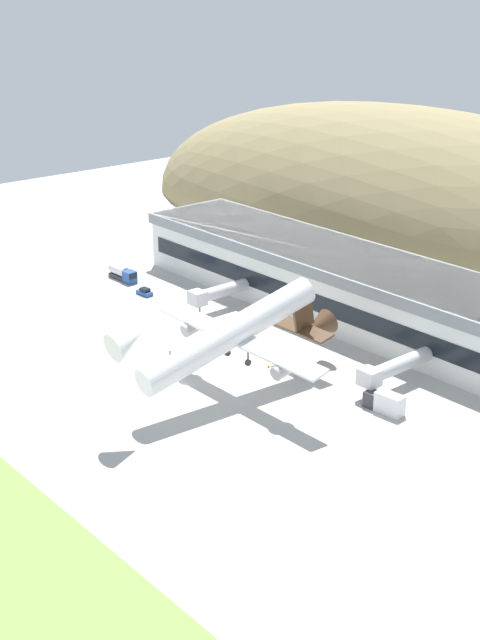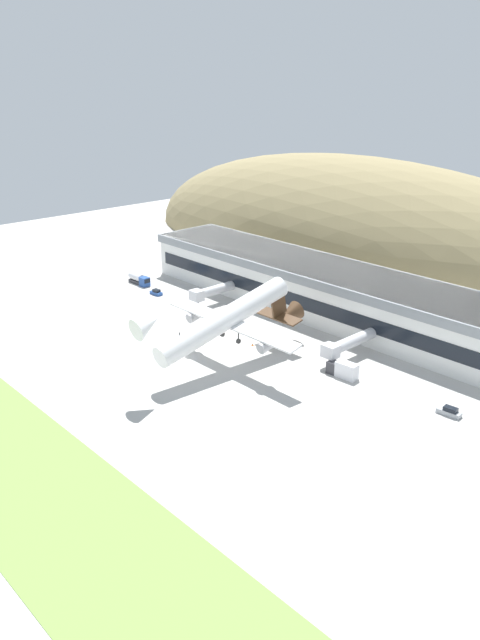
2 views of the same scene
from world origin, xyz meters
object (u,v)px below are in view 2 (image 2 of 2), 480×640
Objects in this scene: service_car_1 at (156,292)px; fuel_truck at (343,370)px; service_car_0 at (449,412)px; jetway_0 at (210,291)px; traffic_cone_0 at (253,344)px; jetway_1 at (347,344)px; cargo_airplane at (228,320)px; terminal_building at (325,287)px; box_truck at (139,279)px.

service_car_1 is 70.26m from fuel_truck.
service_car_0 is 1.17× the size of service_car_1.
jetway_0 is 30.26m from traffic_cone_0.
traffic_cone_0 is (-48.39, -4.46, -0.42)m from service_car_0.
jetway_0 is at bearing 178.74° from jetway_1.
cargo_airplane is at bearing -18.15° from service_car_1.
jetway_0 is at bearing 175.24° from service_car_0.
cargo_airplane is 52.85m from service_car_1.
terminal_building is at bearing 29.73° from service_car_1.
jetway_1 is at bearing 25.97° from traffic_cone_0.
service_car_0 is (28.33, -5.30, -3.29)m from jetway_1.
jetway_0 is (-25.00, -18.49, -3.25)m from terminal_building.
jetway_0 is at bearing 145.31° from cargo_airplane.
jetway_1 reaches higher than traffic_cone_0.
jetway_1 is at bearing 1.98° from box_truck.
service_car_1 is 6.84× the size of traffic_cone_0.
jetway_0 reaches higher than fuel_truck.
jetway_0 is at bearing 18.33° from service_car_1.
service_car_0 is at bearing 5.27° from traffic_cone_0.
cargo_airplane is 5.48× the size of box_truck.
jetway_1 is 22.62m from traffic_cone_0.
box_truck is at bearing 163.36° from cargo_airplane.
box_truck is at bearing 172.95° from traffic_cone_0.
traffic_cone_0 is (57.32, -7.09, -1.24)m from box_truck.
service_car_0 is at bearing -0.33° from service_car_1.
terminal_building reaches higher than jetway_0.
box_truck is at bearing -157.74° from terminal_building.
cargo_airplane is at bearing -160.70° from service_car_0.
jetway_0 is 53.34m from fuel_truck.
cargo_airplane is 9.95× the size of service_car_0.
fuel_truck is at bearing 6.18° from traffic_cone_0.
jetway_1 is 29.01m from service_car_0.
service_car_0 reaches higher than traffic_cone_0.
service_car_1 is (-42.55, -24.31, -6.56)m from terminal_building.
terminal_building is at bearing 36.49° from jetway_0.
fuel_truck is at bearing -43.94° from terminal_building.
terminal_building is 13.99× the size of box_truck.
traffic_cone_0 is at bearing 108.61° from cargo_airplane.
traffic_cone_0 is at bearing -6.27° from service_car_1.
cargo_airplane is at bearing -71.39° from traffic_cone_0.
service_car_1 is at bearing 161.85° from cargo_airplane.
cargo_airplane is at bearing -34.69° from jetway_0.
fuel_truck is (-23.75, -1.80, 0.90)m from service_car_0.
box_truck is (-81.96, 4.42, -0.08)m from fuel_truck.
jetway_1 is (23.07, -19.55, -3.25)m from terminal_building.
jetway_0 is at bearing 158.87° from traffic_cone_0.
traffic_cone_0 is at bearing -173.82° from fuel_truck.
cargo_airplane is at bearing -16.64° from box_truck.
service_car_0 is 0.66× the size of fuel_truck.
cargo_airplane is (6.78, -40.48, 3.35)m from terminal_building.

